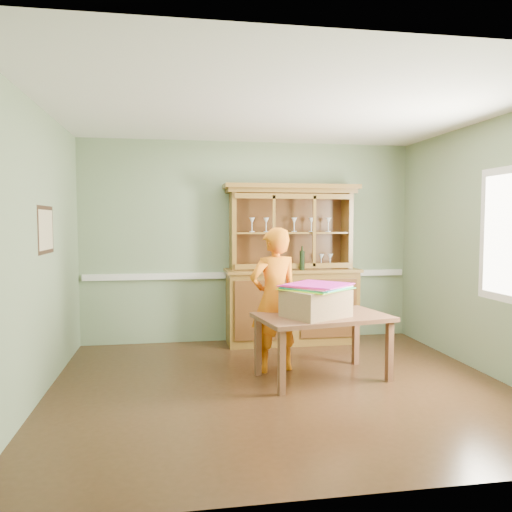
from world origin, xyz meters
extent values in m
plane|color=#402614|center=(0.00, 0.00, 0.00)|extent=(4.50, 4.50, 0.00)
plane|color=white|center=(0.00, 0.00, 2.70)|extent=(4.50, 4.50, 0.00)
plane|color=gray|center=(0.00, 2.00, 1.35)|extent=(4.50, 0.00, 4.50)
plane|color=gray|center=(-2.25, 0.00, 1.35)|extent=(0.00, 4.00, 4.00)
plane|color=gray|center=(2.25, 0.00, 1.35)|extent=(0.00, 4.00, 4.00)
plane|color=gray|center=(0.00, -2.00, 1.35)|extent=(4.50, 0.00, 4.50)
cube|color=white|center=(0.00, 1.98, 0.90)|extent=(4.41, 0.05, 0.08)
cube|color=#321F14|center=(-2.23, 0.30, 1.55)|extent=(0.03, 0.60, 0.46)
cube|color=beige|center=(-2.22, 0.30, 1.55)|extent=(0.01, 0.52, 0.38)
cube|color=white|center=(2.23, -0.30, 1.50)|extent=(0.03, 0.96, 1.36)
cube|color=white|center=(2.22, -0.30, 1.50)|extent=(0.01, 0.80, 1.20)
cube|color=brown|center=(0.53, 1.74, 0.48)|extent=(1.73, 0.53, 0.96)
cube|color=brown|center=(0.53, 1.73, 0.98)|extent=(1.78, 0.59, 0.04)
cube|color=#5A3215|center=(0.53, 1.98, 1.50)|extent=(1.63, 0.04, 1.01)
cube|color=brown|center=(-0.26, 1.82, 1.50)|extent=(0.06, 0.36, 1.01)
cube|color=brown|center=(1.32, 1.82, 1.50)|extent=(0.06, 0.36, 1.01)
cube|color=brown|center=(0.53, 1.82, 2.03)|extent=(1.73, 0.42, 0.06)
cube|color=brown|center=(0.53, 1.80, 2.09)|extent=(1.80, 0.46, 0.06)
cube|color=brown|center=(0.53, 1.82, 1.48)|extent=(1.52, 0.32, 0.02)
imported|color=#B2B2B7|center=(0.39, 1.82, 1.09)|extent=(0.18, 0.18, 0.18)
imported|color=yellow|center=(0.10, 1.82, 1.02)|extent=(0.21, 0.21, 0.05)
cylinder|color=black|center=(0.63, 1.57, 1.15)|extent=(0.07, 0.07, 0.31)
cube|color=brown|center=(0.48, 0.19, 0.64)|extent=(1.45, 1.02, 0.04)
cube|color=brown|center=(-0.04, -0.24, 0.31)|extent=(0.07, 0.07, 0.62)
cube|color=brown|center=(-0.16, 0.40, 0.31)|extent=(0.07, 0.07, 0.62)
cube|color=brown|center=(1.12, -0.03, 0.31)|extent=(0.07, 0.07, 0.62)
cube|color=brown|center=(1.01, 0.62, 0.31)|extent=(0.07, 0.07, 0.62)
cube|color=#A07952|center=(0.39, 0.11, 0.80)|extent=(0.75, 0.70, 0.28)
cube|color=#D7FF20|center=(0.41, 0.16, 0.95)|extent=(0.79, 0.79, 0.01)
cube|color=green|center=(0.41, 0.16, 0.95)|extent=(0.79, 0.79, 0.01)
cube|color=#2DD7D1|center=(0.41, 0.16, 0.96)|extent=(0.79, 0.79, 0.01)
cube|color=pink|center=(0.41, 0.16, 0.97)|extent=(0.79, 0.79, 0.01)
cube|color=#D82161|center=(0.41, 0.16, 0.98)|extent=(0.79, 0.79, 0.01)
cube|color=#D320B1|center=(0.41, 0.16, 0.99)|extent=(0.79, 0.79, 0.01)
imported|color=orange|center=(0.04, 0.54, 0.78)|extent=(0.65, 0.51, 1.57)
camera|label=1|loc=(-1.04, -4.73, 1.63)|focal=35.00mm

